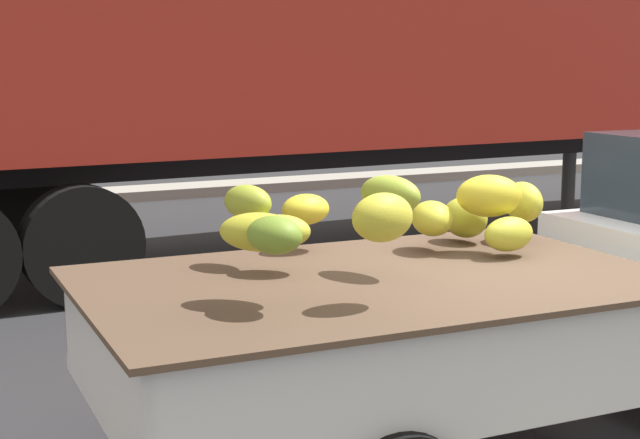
% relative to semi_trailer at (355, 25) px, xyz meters
% --- Properties ---
extents(curb_strip, '(80.00, 0.80, 0.16)m').
position_rel_semi_trailer_xyz_m(curb_strip, '(-1.79, 4.81, -2.46)').
color(curb_strip, gray).
rests_on(curb_strip, ground).
extents(semi_trailer, '(12.11, 3.15, 3.95)m').
position_rel_semi_trailer_xyz_m(semi_trailer, '(0.00, 0.00, 0.00)').
color(semi_trailer, maroon).
rests_on(semi_trailer, ground).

